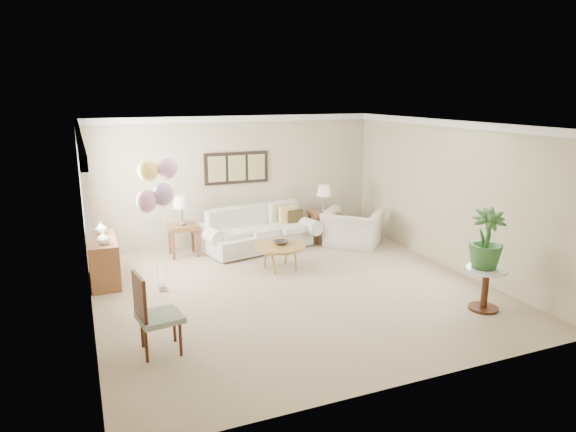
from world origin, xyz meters
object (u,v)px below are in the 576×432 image
object	(u,v)px
sofa	(258,233)
balloon_cluster	(156,184)
coffee_table	(280,247)
accent_chair	(153,312)
armchair	(352,228)

from	to	relation	value
sofa	balloon_cluster	bearing A→B (deg)	-144.24
sofa	coffee_table	bearing A→B (deg)	-91.55
coffee_table	accent_chair	xyz separation A→B (m)	(-2.50, -2.21, 0.12)
accent_chair	balloon_cluster	world-z (taller)	balloon_cluster
sofa	balloon_cluster	distance (m)	2.97
armchair	accent_chair	distance (m)	5.32
coffee_table	armchair	size ratio (longest dim) A/B	0.79
coffee_table	balloon_cluster	xyz separation A→B (m)	(-2.10, -0.25, 1.30)
balloon_cluster	accent_chair	bearing A→B (deg)	-101.47
sofa	coffee_table	distance (m)	1.29
balloon_cluster	sofa	bearing A→B (deg)	35.76
accent_chair	sofa	bearing A→B (deg)	54.08
sofa	balloon_cluster	size ratio (longest dim) A/B	1.17
armchair	accent_chair	world-z (taller)	accent_chair
armchair	balloon_cluster	bearing A→B (deg)	59.20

